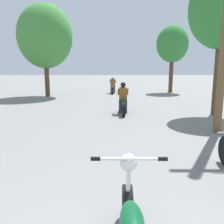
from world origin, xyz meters
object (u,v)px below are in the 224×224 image
(roadside_tree_left, at_px, (45,37))
(motorcycle_rider_far, at_px, (113,87))
(motorcycle_rider_lead, at_px, (123,102))
(roadside_tree_right_far, at_px, (172,44))
(roadside_tree_right_near, at_px, (223,10))

(roadside_tree_left, relative_size, motorcycle_rider_far, 3.01)
(roadside_tree_left, relative_size, motorcycle_rider_lead, 3.14)
(roadside_tree_right_far, distance_m, motorcycle_rider_lead, 10.44)
(roadside_tree_left, height_order, motorcycle_rider_far, roadside_tree_left)
(roadside_tree_right_near, distance_m, roadside_tree_right_far, 9.24)
(roadside_tree_right_far, relative_size, motorcycle_rider_far, 2.55)
(roadside_tree_right_near, xyz_separation_m, motorcycle_rider_far, (-4.48, 8.53, -3.78))
(roadside_tree_right_far, height_order, motorcycle_rider_lead, roadside_tree_right_far)
(roadside_tree_right_far, bearing_deg, roadside_tree_right_near, -91.41)
(roadside_tree_right_near, xyz_separation_m, roadside_tree_right_far, (0.23, 9.23, -0.50))
(roadside_tree_right_near, bearing_deg, motorcycle_rider_lead, 176.40)
(roadside_tree_left, distance_m, motorcycle_rider_far, 6.16)
(roadside_tree_right_near, relative_size, roadside_tree_left, 0.95)
(roadside_tree_left, distance_m, motorcycle_rider_lead, 8.78)
(roadside_tree_right_near, distance_m, motorcycle_rider_lead, 5.49)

